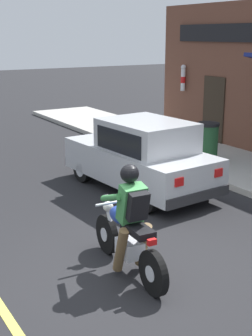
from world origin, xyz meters
The scene contains 5 objects.
ground_plane centered at (0.00, 0.00, 0.00)m, with size 80.00×80.00×0.00m, color black.
sidewalk_curb centered at (5.21, 3.00, 0.07)m, with size 2.60×22.00×0.14m, color #ADAAA3.
motorcycle_with_rider centered at (0.06, 0.09, 0.68)m, with size 0.58×2.02×1.62m.
car_hatchback centered at (2.25, 3.10, 0.77)m, with size 1.89×3.88×1.57m.
trash_bin centered at (4.89, 3.92, 0.64)m, with size 0.56×0.56×0.98m.
Camera 1 is at (-3.18, -5.06, 3.30)m, focal length 50.00 mm.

